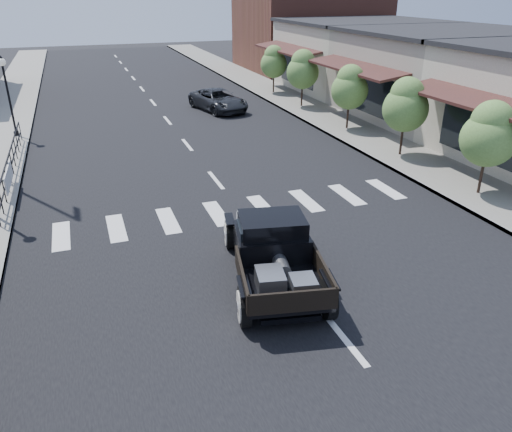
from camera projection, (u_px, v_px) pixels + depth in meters
name	position (u px, v px, depth m)	size (l,w,h in m)	color
ground	(287.00, 269.00, 13.11)	(120.00, 120.00, 0.00)	black
road	(175.00, 129.00, 25.94)	(14.00, 80.00, 0.02)	black
road_markings	(197.00, 158.00, 21.67)	(12.00, 60.00, 0.06)	silver
sidewalk_right	(322.00, 115.00, 28.52)	(3.00, 80.00, 0.15)	gray
storefront_mid	(444.00, 75.00, 27.89)	(10.00, 9.00, 4.50)	#A19787
storefront_far	(361.00, 56.00, 35.59)	(10.00, 9.00, 4.50)	#BCB49F
far_building_right	(308.00, 28.00, 43.77)	(11.00, 10.00, 7.00)	brown
railing	(11.00, 162.00, 19.16)	(0.08, 10.00, 1.00)	black
banner	(10.00, 184.00, 17.55)	(0.04, 2.20, 0.60)	silver
lamp_post_c	(9.00, 97.00, 23.62)	(0.36, 0.36, 3.76)	black
small_tree_a	(486.00, 150.00, 16.95)	(1.88, 1.88, 3.13)	#517837
small_tree_b	(404.00, 118.00, 20.99)	(1.90, 1.90, 3.17)	#517837
small_tree_c	(349.00, 98.00, 25.01)	(1.84, 1.84, 3.06)	#517837
small_tree_d	(302.00, 79.00, 29.79)	(1.91, 1.91, 3.19)	#517837
small_tree_e	(274.00, 70.00, 33.82)	(1.79, 1.79, 2.98)	#517837
hotrod_pickup	(273.00, 250.00, 12.28)	(2.29, 4.91, 1.70)	black
second_car	(218.00, 100.00, 29.66)	(2.05, 4.45, 1.24)	black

